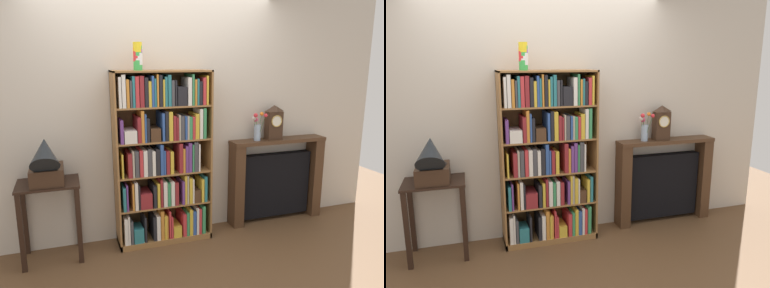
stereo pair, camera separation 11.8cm
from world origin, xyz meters
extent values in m
cube|color=brown|center=(0.00, 0.00, -0.01)|extent=(8.13, 6.40, 0.02)
cube|color=beige|center=(0.14, 0.28, 1.30)|extent=(5.13, 0.08, 2.60)
cube|color=olive|center=(-0.48, 0.07, 0.89)|extent=(0.02, 0.33, 1.78)
cube|color=olive|center=(0.48, 0.07, 0.89)|extent=(0.02, 0.33, 1.78)
cube|color=brown|center=(0.00, 0.23, 0.89)|extent=(0.97, 0.01, 1.78)
cube|color=olive|center=(0.00, 0.07, 1.77)|extent=(0.97, 0.33, 0.02)
cube|color=olive|center=(0.00, 0.07, 0.03)|extent=(0.97, 0.33, 0.06)
cube|color=white|center=(-0.42, 0.04, 0.20)|extent=(0.04, 0.25, 0.27)
cube|color=white|center=(-0.39, 0.04, 0.21)|extent=(0.02, 0.24, 0.30)
cube|color=#424247|center=(-0.36, 0.04, 0.18)|extent=(0.02, 0.25, 0.24)
cube|color=teal|center=(-0.30, 0.01, 0.14)|extent=(0.10, 0.20, 0.15)
cube|color=black|center=(-0.23, 0.04, 0.19)|extent=(0.02, 0.24, 0.26)
cube|color=black|center=(-0.13, 0.04, 0.19)|extent=(0.03, 0.26, 0.25)
cube|color=white|center=(-0.09, 0.02, 0.19)|extent=(0.04, 0.22, 0.26)
cube|color=orange|center=(-0.05, 0.04, 0.21)|extent=(0.03, 0.25, 0.31)
cube|color=gold|center=(-0.02, 0.05, 0.19)|extent=(0.02, 0.26, 0.25)
cube|color=orange|center=(0.00, 0.03, 0.19)|extent=(0.02, 0.24, 0.25)
cube|color=#C63338|center=(0.03, 0.04, 0.21)|extent=(0.02, 0.25, 0.30)
cube|color=#C63338|center=(0.05, 0.06, 0.18)|extent=(0.02, 0.28, 0.23)
cube|color=gold|center=(0.11, 0.02, 0.12)|extent=(0.09, 0.22, 0.12)
cube|color=#C63338|center=(0.19, 0.06, 0.18)|extent=(0.04, 0.29, 0.24)
cube|color=#388E56|center=(0.22, 0.04, 0.19)|extent=(0.03, 0.25, 0.26)
cube|color=gold|center=(0.26, 0.04, 0.20)|extent=(0.03, 0.25, 0.28)
cube|color=#2D519E|center=(0.30, 0.04, 0.19)|extent=(0.03, 0.24, 0.26)
cube|color=white|center=(0.33, 0.03, 0.21)|extent=(0.02, 0.23, 0.29)
cube|color=#C63338|center=(0.36, 0.05, 0.20)|extent=(0.03, 0.27, 0.28)
cube|color=#388E56|center=(0.40, 0.03, 0.21)|extent=(0.04, 0.23, 0.30)
cube|color=olive|center=(0.00, 0.07, 0.41)|extent=(0.93, 0.31, 0.02)
cube|color=teal|center=(-0.43, 0.06, 0.54)|extent=(0.03, 0.29, 0.24)
cube|color=#663884|center=(-0.40, 0.05, 0.55)|extent=(0.02, 0.26, 0.27)
cube|color=orange|center=(-0.34, 0.04, 0.55)|extent=(0.02, 0.26, 0.27)
cube|color=white|center=(-0.31, 0.05, 0.56)|extent=(0.03, 0.28, 0.28)
cube|color=black|center=(-0.28, 0.06, 0.54)|extent=(0.02, 0.28, 0.25)
cube|color=maroon|center=(-0.21, 0.04, 0.50)|extent=(0.12, 0.24, 0.16)
cube|color=black|center=(-0.12, 0.06, 0.53)|extent=(0.03, 0.29, 0.23)
cube|color=gold|center=(-0.08, 0.05, 0.54)|extent=(0.03, 0.28, 0.25)
cube|color=maroon|center=(-0.05, 0.04, 0.56)|extent=(0.02, 0.24, 0.29)
cube|color=white|center=(-0.02, 0.04, 0.55)|extent=(0.04, 0.25, 0.26)
cube|color=#388E56|center=(0.02, 0.04, 0.54)|extent=(0.03, 0.26, 0.24)
cube|color=white|center=(0.06, 0.03, 0.54)|extent=(0.04, 0.22, 0.25)
cube|color=maroon|center=(0.10, 0.03, 0.54)|extent=(0.04, 0.22, 0.24)
cube|color=#663884|center=(0.17, 0.03, 0.54)|extent=(0.02, 0.23, 0.25)
cube|color=gold|center=(0.20, 0.05, 0.57)|extent=(0.02, 0.26, 0.30)
cube|color=#B2A893|center=(0.22, 0.05, 0.57)|extent=(0.02, 0.27, 0.30)
cube|color=gold|center=(0.25, 0.04, 0.55)|extent=(0.03, 0.25, 0.27)
cube|color=white|center=(0.28, 0.05, 0.55)|extent=(0.02, 0.26, 0.26)
cube|color=#472D1C|center=(0.33, 0.05, 0.48)|extent=(0.07, 0.26, 0.13)
cube|color=gold|center=(0.39, 0.03, 0.54)|extent=(0.03, 0.23, 0.25)
cube|color=teal|center=(0.42, 0.05, 0.55)|extent=(0.03, 0.27, 0.27)
cube|color=olive|center=(0.00, 0.07, 0.75)|extent=(0.93, 0.31, 0.02)
cube|color=gold|center=(-0.43, 0.05, 0.88)|extent=(0.02, 0.27, 0.24)
cube|color=maroon|center=(-0.36, 0.05, 0.88)|extent=(0.04, 0.27, 0.24)
cube|color=#B2A893|center=(-0.33, 0.03, 0.89)|extent=(0.02, 0.22, 0.26)
cube|color=#424247|center=(-0.29, 0.06, 0.89)|extent=(0.04, 0.29, 0.26)
cube|color=#C63338|center=(-0.25, 0.04, 0.89)|extent=(0.03, 0.25, 0.26)
cube|color=white|center=(-0.21, 0.05, 0.89)|extent=(0.04, 0.26, 0.26)
cube|color=#424247|center=(-0.17, 0.06, 0.89)|extent=(0.04, 0.28, 0.27)
cube|color=white|center=(-0.13, 0.04, 0.88)|extent=(0.03, 0.25, 0.25)
cube|color=black|center=(-0.09, 0.06, 0.89)|extent=(0.04, 0.28, 0.27)
cube|color=#2D519E|center=(-0.04, 0.05, 0.91)|extent=(0.03, 0.28, 0.31)
cube|color=#2D519E|center=(-0.02, 0.05, 0.88)|extent=(0.02, 0.28, 0.24)
cube|color=maroon|center=(0.02, 0.03, 0.88)|extent=(0.03, 0.23, 0.24)
cube|color=gold|center=(0.06, 0.03, 0.87)|extent=(0.03, 0.23, 0.23)
cube|color=maroon|center=(0.15, 0.04, 0.91)|extent=(0.04, 0.25, 0.30)
cube|color=orange|center=(0.18, 0.05, 0.88)|extent=(0.02, 0.27, 0.25)
cube|color=#663884|center=(0.21, 0.05, 0.89)|extent=(0.03, 0.27, 0.27)
cube|color=#663884|center=(0.25, 0.04, 0.91)|extent=(0.03, 0.24, 0.30)
cube|color=#388E56|center=(0.28, 0.02, 0.90)|extent=(0.02, 0.22, 0.28)
cube|color=#424247|center=(0.31, 0.03, 0.91)|extent=(0.04, 0.24, 0.31)
cube|color=white|center=(0.35, 0.04, 0.90)|extent=(0.02, 0.24, 0.28)
cube|color=olive|center=(0.00, 0.07, 1.09)|extent=(0.93, 0.31, 0.02)
cube|color=#663884|center=(-0.42, 0.03, 1.21)|extent=(0.03, 0.23, 0.23)
cube|color=white|center=(-0.34, 0.05, 1.16)|extent=(0.12, 0.26, 0.12)
cube|color=maroon|center=(-0.26, 0.06, 1.22)|extent=(0.03, 0.28, 0.25)
cube|color=orange|center=(-0.23, 0.05, 1.25)|extent=(0.03, 0.28, 0.31)
cube|color=#2D519E|center=(-0.20, 0.04, 1.23)|extent=(0.02, 0.26, 0.27)
cube|color=black|center=(-0.17, 0.05, 1.21)|extent=(0.03, 0.28, 0.23)
cube|color=#472D1C|center=(-0.10, 0.04, 1.16)|extent=(0.10, 0.25, 0.13)
cube|color=#2D519E|center=(-0.02, 0.05, 1.23)|extent=(0.02, 0.27, 0.28)
cube|color=black|center=(0.01, 0.05, 1.24)|extent=(0.03, 0.27, 0.29)
cube|color=gold|center=(0.05, 0.04, 1.24)|extent=(0.04, 0.26, 0.29)
cube|color=maroon|center=(0.09, 0.04, 1.22)|extent=(0.03, 0.25, 0.24)
cube|color=maroon|center=(0.12, 0.04, 1.21)|extent=(0.02, 0.25, 0.23)
cube|color=#B2A893|center=(0.14, 0.06, 1.22)|extent=(0.02, 0.28, 0.25)
cube|color=#424247|center=(0.17, 0.03, 1.22)|extent=(0.04, 0.24, 0.24)
cube|color=#2D519E|center=(0.21, 0.05, 1.21)|extent=(0.02, 0.28, 0.24)
cube|color=#B2A893|center=(0.23, 0.03, 1.21)|extent=(0.02, 0.23, 0.24)
cube|color=#388E56|center=(0.25, 0.04, 1.21)|extent=(0.03, 0.24, 0.23)
cube|color=#C63338|center=(0.29, 0.05, 1.21)|extent=(0.03, 0.27, 0.23)
cube|color=gold|center=(0.32, 0.03, 1.22)|extent=(0.04, 0.24, 0.25)
cube|color=white|center=(0.36, 0.03, 1.25)|extent=(0.03, 0.22, 0.30)
cube|color=#388E56|center=(0.40, 0.03, 1.25)|extent=(0.03, 0.23, 0.31)
cube|color=olive|center=(0.00, 0.07, 1.43)|extent=(0.93, 0.31, 0.02)
cube|color=white|center=(-0.43, 0.04, 1.58)|extent=(0.02, 0.25, 0.29)
cube|color=white|center=(-0.39, 0.06, 1.59)|extent=(0.03, 0.29, 0.31)
cube|color=orange|center=(-0.36, 0.06, 1.57)|extent=(0.03, 0.28, 0.26)
cube|color=#424247|center=(-0.33, 0.03, 1.56)|extent=(0.02, 0.24, 0.25)
cube|color=teal|center=(-0.30, 0.06, 1.58)|extent=(0.02, 0.28, 0.29)
cube|color=#C63338|center=(-0.27, 0.05, 1.58)|extent=(0.03, 0.27, 0.29)
cube|color=maroon|center=(-0.22, 0.06, 1.58)|extent=(0.04, 0.29, 0.29)
cube|color=black|center=(-0.18, 0.03, 1.57)|extent=(0.03, 0.24, 0.28)
cube|color=gold|center=(-0.15, 0.04, 1.56)|extent=(0.03, 0.26, 0.24)
cube|color=#2D519E|center=(-0.12, 0.05, 1.58)|extent=(0.02, 0.26, 0.29)
cube|color=teal|center=(-0.10, 0.06, 1.57)|extent=(0.02, 0.28, 0.27)
cube|color=orange|center=(-0.07, 0.03, 1.59)|extent=(0.02, 0.23, 0.30)
cube|color=black|center=(-0.04, 0.04, 1.59)|extent=(0.03, 0.25, 0.30)
cube|color=gold|center=(-0.01, 0.03, 1.56)|extent=(0.02, 0.23, 0.26)
cube|color=teal|center=(0.01, 0.05, 1.58)|extent=(0.02, 0.26, 0.28)
cube|color=teal|center=(0.04, 0.04, 1.59)|extent=(0.03, 0.26, 0.30)
cube|color=#424247|center=(0.08, 0.03, 1.56)|extent=(0.03, 0.23, 0.25)
cube|color=black|center=(0.11, 0.03, 1.56)|extent=(0.02, 0.24, 0.25)
cube|color=black|center=(0.17, 0.01, 1.53)|extent=(0.09, 0.19, 0.18)
cube|color=white|center=(0.25, 0.04, 1.57)|extent=(0.04, 0.25, 0.27)
cube|color=#388E56|center=(0.28, 0.05, 1.59)|extent=(0.02, 0.28, 0.30)
cube|color=orange|center=(0.31, 0.05, 1.56)|extent=(0.02, 0.28, 0.25)
cube|color=teal|center=(0.33, 0.03, 1.57)|extent=(0.02, 0.23, 0.26)
cube|color=black|center=(0.36, 0.04, 1.55)|extent=(0.03, 0.25, 0.23)
cube|color=#C63338|center=(0.40, 0.04, 1.57)|extent=(0.03, 0.24, 0.27)
cube|color=gold|center=(0.43, 0.03, 1.58)|extent=(0.02, 0.24, 0.29)
cylinder|color=green|center=(-0.23, 0.03, 1.82)|extent=(0.08, 0.08, 0.09)
cylinder|color=white|center=(-0.23, 0.03, 1.84)|extent=(0.08, 0.08, 0.09)
cylinder|color=red|center=(-0.23, 0.04, 1.86)|extent=(0.08, 0.08, 0.09)
cylinder|color=white|center=(-0.23, 0.03, 1.87)|extent=(0.08, 0.08, 0.09)
cylinder|color=white|center=(-0.23, 0.03, 1.89)|extent=(0.08, 0.08, 0.09)
cylinder|color=red|center=(-0.23, 0.04, 1.91)|extent=(0.08, 0.08, 0.09)
cylinder|color=purple|center=(-0.23, 0.04, 1.92)|extent=(0.08, 0.08, 0.09)
cylinder|color=orange|center=(-0.23, 0.04, 1.94)|extent=(0.08, 0.08, 0.09)
cylinder|color=green|center=(-0.23, 0.03, 1.96)|extent=(0.08, 0.08, 0.09)
cylinder|color=yellow|center=(-0.23, 0.04, 1.97)|extent=(0.08, 0.08, 0.09)
cylinder|color=yellow|center=(-0.23, 0.03, 1.99)|extent=(0.08, 0.08, 0.09)
cube|color=black|center=(-1.11, 0.03, 0.75)|extent=(0.56, 0.41, 0.02)
cube|color=black|center=(-1.36, -0.14, 0.37)|extent=(0.04, 0.04, 0.74)
cube|color=black|center=(-0.86, -0.14, 0.37)|extent=(0.04, 0.04, 0.74)
cube|color=black|center=(-1.36, 0.20, 0.37)|extent=(0.04, 0.04, 0.74)
cube|color=black|center=(-0.86, 0.20, 0.37)|extent=(0.04, 0.04, 0.74)
cube|color=#382316|center=(-1.11, 0.03, 0.84)|extent=(0.29, 0.36, 0.15)
cylinder|color=black|center=(-1.11, 0.03, 0.92)|extent=(0.25, 0.25, 0.01)
cylinder|color=#1E2328|center=(-1.11, -0.02, 0.95)|extent=(0.03, 0.03, 0.06)
cone|color=#1E2328|center=(-1.11, -0.07, 1.08)|extent=(0.25, 0.38, 0.38)
cube|color=#472D1C|center=(1.39, 0.13, 0.97)|extent=(1.16, 0.22, 0.04)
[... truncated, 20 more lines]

